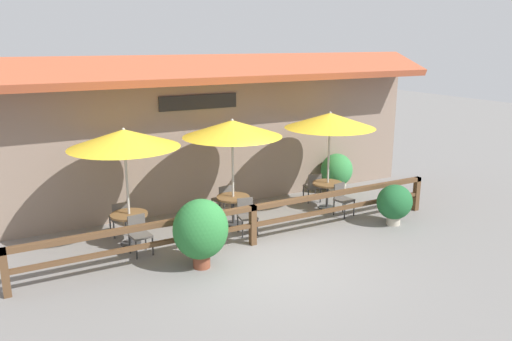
{
  "coord_description": "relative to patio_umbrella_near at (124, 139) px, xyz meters",
  "views": [
    {
      "loc": [
        -5.04,
        -8.46,
        4.58
      ],
      "look_at": [
        0.29,
        1.43,
        1.65
      ],
      "focal_mm": 35.0,
      "sensor_mm": 36.0,
      "label": 1
    }
  ],
  "objects": [
    {
      "name": "ground_plane",
      "position": [
        2.48,
        -2.42,
        -2.49
      ],
      "size": [
        60.0,
        60.0,
        0.0
      ],
      "primitive_type": "plane",
      "color": "slate"
    },
    {
      "name": "building_facade",
      "position": [
        2.48,
        1.68,
        -0.33
      ],
      "size": [
        14.28,
        1.49,
        4.23
      ],
      "color": "gray",
      "rests_on": "ground"
    },
    {
      "name": "patio_railing",
      "position": [
        2.48,
        -1.37,
        -1.8
      ],
      "size": [
        10.4,
        0.14,
        0.95
      ],
      "color": "brown",
      "rests_on": "ground"
    },
    {
      "name": "patio_umbrella_near",
      "position": [
        0.0,
        0.0,
        0.0
      ],
      "size": [
        2.47,
        2.47,
        2.74
      ],
      "color": "#B7B2A8",
      "rests_on": "ground"
    },
    {
      "name": "dining_table_near",
      "position": [
        0.0,
        0.0,
        -1.9
      ],
      "size": [
        0.85,
        0.85,
        0.75
      ],
      "color": "brown",
      "rests_on": "ground"
    },
    {
      "name": "chair_near_streetside",
      "position": [
        0.05,
        -0.62,
        -2.0
      ],
      "size": [
        0.47,
        0.47,
        0.87
      ],
      "rotation": [
        0.0,
        0.0,
        0.13
      ],
      "color": "#514C47",
      "rests_on": "ground"
    },
    {
      "name": "chair_near_wallside",
      "position": [
        -0.08,
        0.62,
        -2.0
      ],
      "size": [
        0.43,
        0.43,
        0.87
      ],
      "rotation": [
        0.0,
        0.0,
        3.16
      ],
      "color": "#514C47",
      "rests_on": "ground"
    },
    {
      "name": "patio_umbrella_middle",
      "position": [
        2.66,
        0.04,
        0.0
      ],
      "size": [
        2.47,
        2.47,
        2.74
      ],
      "color": "#B7B2A8",
      "rests_on": "ground"
    },
    {
      "name": "dining_table_middle",
      "position": [
        2.66,
        0.04,
        -1.9
      ],
      "size": [
        0.85,
        0.85,
        0.75
      ],
      "color": "brown",
      "rests_on": "ground"
    },
    {
      "name": "chair_middle_streetside",
      "position": [
        2.68,
        -0.67,
        -2.0
      ],
      "size": [
        0.48,
        0.48,
        0.87
      ],
      "rotation": [
        0.0,
        0.0,
        -0.15
      ],
      "color": "#514C47",
      "rests_on": "ground"
    },
    {
      "name": "chair_middle_wallside",
      "position": [
        2.7,
        0.74,
        -2.0
      ],
      "size": [
        0.48,
        0.48,
        0.87
      ],
      "rotation": [
        0.0,
        0.0,
        3.29
      ],
      "color": "#514C47",
      "rests_on": "ground"
    },
    {
      "name": "patio_umbrella_far",
      "position": [
        5.54,
        -0.06,
        0.0
      ],
      "size": [
        2.47,
        2.47,
        2.74
      ],
      "color": "#B7B2A8",
      "rests_on": "ground"
    },
    {
      "name": "dining_table_far",
      "position": [
        5.54,
        -0.06,
        -1.9
      ],
      "size": [
        0.85,
        0.85,
        0.75
      ],
      "color": "brown",
      "rests_on": "ground"
    },
    {
      "name": "chair_far_streetside",
      "position": [
        5.56,
        -0.72,
        -2.0
      ],
      "size": [
        0.49,
        0.49,
        0.87
      ],
      "rotation": [
        0.0,
        0.0,
        0.2
      ],
      "color": "#514C47",
      "rests_on": "ground"
    },
    {
      "name": "chair_far_wallside",
      "position": [
        5.51,
        0.6,
        -2.0
      ],
      "size": [
        0.5,
        0.5,
        0.87
      ],
      "rotation": [
        0.0,
        0.0,
        2.94
      ],
      "color": "#514C47",
      "rests_on": "ground"
    },
    {
      "name": "potted_plant_small_flowering",
      "position": [
        6.28,
        -1.93,
        -1.91
      ],
      "size": [
        0.94,
        0.84,
        1.05
      ],
      "color": "#B7AD99",
      "rests_on": "ground"
    },
    {
      "name": "potted_plant_tall_tropical",
      "position": [
        0.98,
        -1.92,
        -1.67
      ],
      "size": [
        1.16,
        1.04,
        1.48
      ],
      "color": "brown",
      "rests_on": "ground"
    },
    {
      "name": "potted_plant_corner_fern",
      "position": [
        6.76,
        1.13,
        -1.86
      ],
      "size": [
        1.02,
        0.92,
        1.2
      ],
      "color": "#B7AD99",
      "rests_on": "ground"
    }
  ]
}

